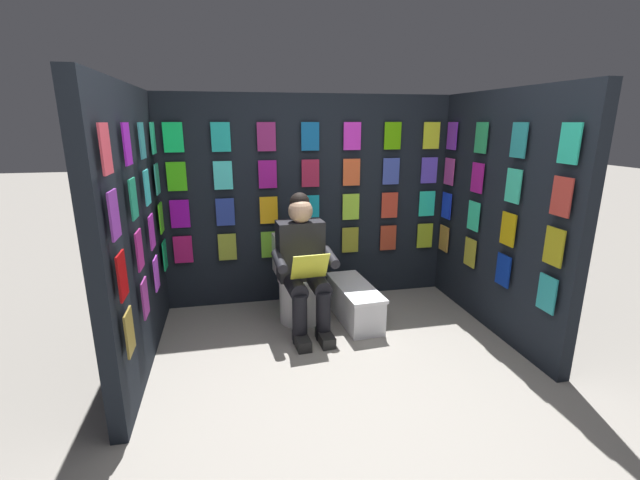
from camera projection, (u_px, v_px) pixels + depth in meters
name	position (u px, v px, depth m)	size (l,w,h in m)	color
ground_plane	(365.00, 410.00, 2.72)	(30.00, 30.00, 0.00)	gray
display_wall_back	(309.00, 200.00, 4.25)	(2.92, 0.14, 2.03)	black
display_wall_left	(499.00, 214.00, 3.62)	(0.14, 1.86, 2.03)	black
display_wall_right	(133.00, 232.00, 3.04)	(0.14, 1.86, 2.03)	black
toilet	(298.00, 284.00, 3.95)	(0.42, 0.57, 0.77)	white
person_reading	(304.00, 263.00, 3.66)	(0.54, 0.70, 1.19)	black
comic_longbox_near	(355.00, 302.00, 3.93)	(0.36, 0.82, 0.33)	silver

